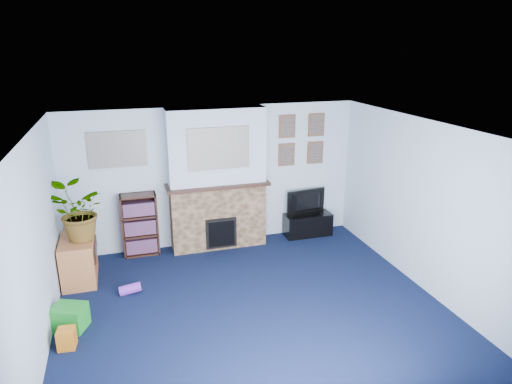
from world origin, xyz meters
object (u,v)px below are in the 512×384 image
object	(u,v)px
tv_stand	(308,223)
television	(308,202)
sideboard	(79,258)
bookshelf	(140,226)

from	to	relation	value
tv_stand	television	size ratio (longest dim) A/B	1.13
tv_stand	television	bearing A→B (deg)	90.00
tv_stand	sideboard	bearing A→B (deg)	-171.92
tv_stand	bookshelf	xyz separation A→B (m)	(-2.97, 0.08, 0.28)
tv_stand	bookshelf	distance (m)	2.99
tv_stand	sideboard	size ratio (longest dim) A/B	1.02
television	sideboard	bearing A→B (deg)	1.11
tv_stand	television	distance (m)	0.40
sideboard	television	bearing A→B (deg)	8.37
television	bookshelf	size ratio (longest dim) A/B	0.73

